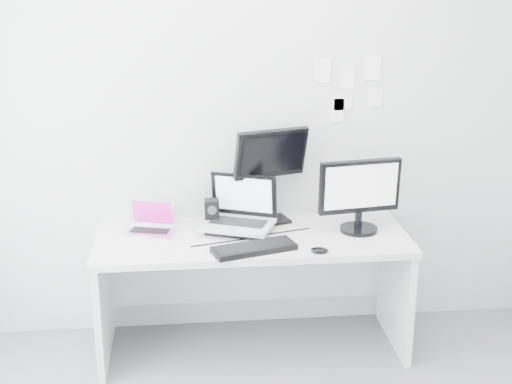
% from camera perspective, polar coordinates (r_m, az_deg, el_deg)
% --- Properties ---
extents(back_wall, '(3.60, 0.00, 3.60)m').
position_cam_1_polar(back_wall, '(4.41, -0.75, 5.81)').
color(back_wall, silver).
rests_on(back_wall, ground).
extents(desk, '(1.80, 0.70, 0.73)m').
position_cam_1_polar(desk, '(4.40, -0.29, -7.82)').
color(desk, silver).
rests_on(desk, ground).
extents(macbook, '(0.32, 0.27, 0.20)m').
position_cam_1_polar(macbook, '(4.28, -8.30, -1.96)').
color(macbook, silver).
rests_on(macbook, desk).
extents(speaker, '(0.11, 0.11, 0.17)m').
position_cam_1_polar(speaker, '(4.37, -3.43, -1.65)').
color(speaker, black).
rests_on(speaker, desk).
extents(dell_laptop, '(0.49, 0.44, 0.33)m').
position_cam_1_polar(dell_laptop, '(4.25, -1.45, -1.02)').
color(dell_laptop, '#BABCC2').
rests_on(dell_laptop, desk).
extents(rear_monitor, '(0.47, 0.29, 0.60)m').
position_cam_1_polar(rear_monitor, '(4.37, 1.05, 1.36)').
color(rear_monitor, black).
rests_on(rear_monitor, desk).
extents(samsung_monitor, '(0.51, 0.29, 0.44)m').
position_cam_1_polar(samsung_monitor, '(4.29, 8.05, -0.22)').
color(samsung_monitor, black).
rests_on(samsung_monitor, desk).
extents(keyboard, '(0.49, 0.29, 0.03)m').
position_cam_1_polar(keyboard, '(4.03, -0.15, -4.38)').
color(keyboard, black).
rests_on(keyboard, desk).
extents(mouse, '(0.11, 0.09, 0.03)m').
position_cam_1_polar(mouse, '(4.02, 4.93, -4.51)').
color(mouse, black).
rests_on(mouse, desk).
extents(wall_note_0, '(0.10, 0.00, 0.14)m').
position_cam_1_polar(wall_note_0, '(4.42, 5.15, 9.32)').
color(wall_note_0, white).
rests_on(wall_note_0, back_wall).
extents(wall_note_1, '(0.09, 0.00, 0.13)m').
position_cam_1_polar(wall_note_1, '(4.45, 7.06, 8.81)').
color(wall_note_1, white).
rests_on(wall_note_1, back_wall).
extents(wall_note_2, '(0.10, 0.00, 0.14)m').
position_cam_1_polar(wall_note_2, '(4.48, 8.98, 9.43)').
color(wall_note_2, white).
rests_on(wall_note_2, back_wall).
extents(wall_note_3, '(0.11, 0.00, 0.08)m').
position_cam_1_polar(wall_note_3, '(4.48, 6.73, 6.79)').
color(wall_note_3, white).
rests_on(wall_note_3, back_wall).
extents(wall_note_4, '(0.09, 0.00, 0.14)m').
position_cam_1_polar(wall_note_4, '(4.48, 6.24, 6.28)').
color(wall_note_4, white).
rests_on(wall_note_4, back_wall).
extents(wall_note_5, '(0.09, 0.00, 0.12)m').
position_cam_1_polar(wall_note_5, '(4.52, 9.18, 7.21)').
color(wall_note_5, white).
rests_on(wall_note_5, back_wall).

